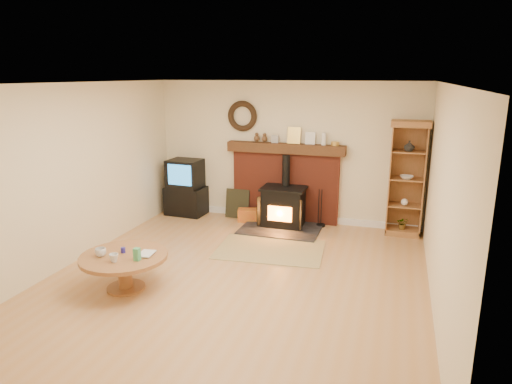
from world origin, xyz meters
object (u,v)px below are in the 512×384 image
(coffee_table, at_px, (124,261))
(curio_cabinet, at_px, (406,179))
(wood_stove, at_px, (283,208))
(tv_unit, at_px, (186,188))

(coffee_table, bearing_deg, curio_cabinet, 44.06)
(wood_stove, xyz_separation_m, curio_cabinet, (2.08, 0.28, 0.63))
(wood_stove, distance_m, coffee_table, 3.32)
(wood_stove, relative_size, curio_cabinet, 0.71)
(tv_unit, height_order, coffee_table, tv_unit)
(tv_unit, bearing_deg, curio_cabinet, 1.21)
(curio_cabinet, relative_size, coffee_table, 1.77)
(wood_stove, relative_size, tv_unit, 1.27)
(tv_unit, distance_m, coffee_table, 3.30)
(tv_unit, bearing_deg, wood_stove, -5.46)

